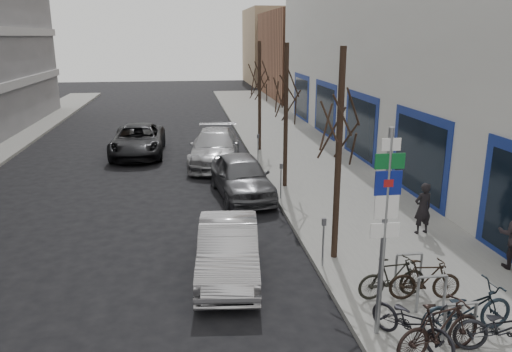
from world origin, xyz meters
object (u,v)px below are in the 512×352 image
object	(u,v)px
pedestrian_near	(423,208)
parked_car_back	(215,148)
tree_mid	(286,82)
tree_far	(260,70)
tree_near	(341,106)
meter_front	(323,238)
meter_mid	(281,178)
lane_car	(138,140)
parked_car_front	(228,249)
bike_far_curb	(507,323)
bike_mid_inner	(392,277)
bike_rack	(432,289)
bike_far_inner	(425,279)
parked_car_mid	(242,176)
bike_mid_curb	(467,305)
bike_near_left	(412,318)
bike_near_right	(439,328)
highway_sign_pole	(385,222)
meter_back	(258,145)

from	to	relation	value
pedestrian_near	parked_car_back	bearing A→B (deg)	-70.79
tree_mid	tree_far	xyz separation A→B (m)	(0.00, 6.50, 0.00)
tree_near	meter_front	size ratio (longest dim) A/B	4.33
meter_mid	lane_car	bearing A→B (deg)	124.21
tree_mid	parked_car_front	size ratio (longest dim) A/B	1.34
bike_far_curb	pedestrian_near	bearing A→B (deg)	0.78
bike_mid_inner	parked_car_front	size ratio (longest dim) A/B	0.39
meter_mid	parked_car_front	bearing A→B (deg)	-113.79
bike_rack	tree_near	world-z (taller)	tree_near
bike_mid_inner	tree_far	bearing A→B (deg)	-2.24
tree_far	parked_car_back	size ratio (longest dim) A/B	1.02
tree_mid	bike_far_inner	world-z (taller)	tree_mid
parked_car_mid	lane_car	bearing A→B (deg)	114.62
bike_mid_curb	lane_car	distance (m)	18.58
tree_far	parked_car_back	xyz separation A→B (m)	(-2.39, -2.15, -3.32)
bike_far_curb	parked_car_back	bearing A→B (deg)	27.76
bike_rack	bike_near_left	world-z (taller)	bike_near_left
tree_far	lane_car	distance (m)	6.93
bike_rack	bike_near_right	xyz separation A→B (m)	(-0.60, -1.44, 0.05)
meter_front	bike_far_curb	distance (m)	4.53
bike_mid_inner	bike_far_inner	distance (m)	0.69
meter_front	bike_far_curb	world-z (taller)	meter_front
lane_car	meter_mid	bearing A→B (deg)	-55.40
tree_far	parked_car_front	world-z (taller)	tree_far
meter_mid	lane_car	size ratio (longest dim) A/B	0.24
highway_sign_pole	tree_near	bearing A→B (deg)	86.74
meter_mid	meter_back	distance (m)	5.50
highway_sign_pole	parked_car_mid	xyz separation A→B (m)	(-1.54, 9.43, -1.69)
tree_near	bike_mid_curb	world-z (taller)	tree_near
bike_near_left	parked_car_front	world-z (taller)	parked_car_front
tree_near	bike_mid_inner	xyz separation A→B (m)	(0.63, -2.23, -3.47)
meter_front	lane_car	world-z (taller)	lane_car
bike_rack	bike_far_inner	bearing A→B (deg)	79.18
bike_rack	parked_car_front	size ratio (longest dim) A/B	0.55
parked_car_front	tree_far	bearing A→B (deg)	83.80
meter_front	tree_near	bearing A→B (deg)	48.01
parked_car_front	bike_far_inner	bearing A→B (deg)	-21.34
bike_far_curb	bike_rack	bearing A→B (deg)	36.66
bike_mid_curb	parked_car_front	bearing A→B (deg)	46.25
bike_rack	pedestrian_near	world-z (taller)	pedestrian_near
bike_near_left	lane_car	distance (m)	18.32
bike_far_curb	parked_car_mid	xyz separation A→B (m)	(-3.62, 10.30, 0.05)
highway_sign_pole	meter_back	xyz separation A→B (m)	(-0.25, 14.01, -1.54)
bike_near_left	lane_car	bearing A→B (deg)	78.45
tree_mid	tree_far	distance (m)	6.50
bike_mid_curb	parked_car_back	xyz separation A→B (m)	(-3.89, 14.57, 0.04)
tree_mid	bike_mid_inner	xyz separation A→B (m)	(0.63, -8.73, -3.47)
tree_mid	pedestrian_near	bearing A→B (deg)	-60.48
lane_car	meter_back	bearing A→B (deg)	-25.73
tree_near	bike_far_curb	size ratio (longest dim) A/B	2.94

